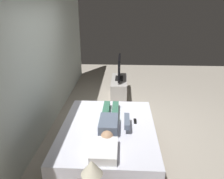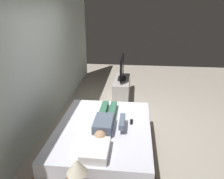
# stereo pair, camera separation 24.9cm
# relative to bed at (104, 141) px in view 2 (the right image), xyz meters

# --- Properties ---
(ground_plane) EXTENTS (10.00, 10.00, 0.00)m
(ground_plane) POSITION_rel_bed_xyz_m (0.77, -0.37, -0.26)
(ground_plane) COLOR #ADA393
(back_wall) EXTENTS (6.40, 0.10, 2.80)m
(back_wall) POSITION_rel_bed_xyz_m (1.17, 1.28, 1.14)
(back_wall) COLOR silver
(back_wall) RESTS_ON ground
(bed) EXTENTS (2.03, 1.56, 0.54)m
(bed) POSITION_rel_bed_xyz_m (0.00, 0.00, 0.00)
(bed) COLOR brown
(bed) RESTS_ON ground
(pillow) EXTENTS (0.48, 0.34, 0.12)m
(pillow) POSITION_rel_bed_xyz_m (-0.70, -0.00, 0.34)
(pillow) COLOR white
(pillow) RESTS_ON bed
(person) EXTENTS (1.26, 0.46, 0.18)m
(person) POSITION_rel_bed_xyz_m (0.03, -0.03, 0.36)
(person) COLOR slate
(person) RESTS_ON bed
(remote) EXTENTS (0.15, 0.04, 0.02)m
(remote) POSITION_rel_bed_xyz_m (0.18, -0.44, 0.29)
(remote) COLOR black
(remote) RESTS_ON bed
(tv_stand) EXTENTS (1.10, 0.40, 0.50)m
(tv_stand) POSITION_rel_bed_xyz_m (2.46, -0.12, -0.01)
(tv_stand) COLOR #B7B2AD
(tv_stand) RESTS_ON ground
(tv) EXTENTS (0.88, 0.20, 0.59)m
(tv) POSITION_rel_bed_xyz_m (2.46, -0.12, 0.52)
(tv) COLOR black
(tv) RESTS_ON tv_stand
(lamp) EXTENTS (0.22, 0.22, 0.42)m
(lamp) POSITION_rel_bed_xyz_m (-1.32, 0.07, 0.59)
(lamp) COLOR #59595B
(lamp) RESTS_ON nightstand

